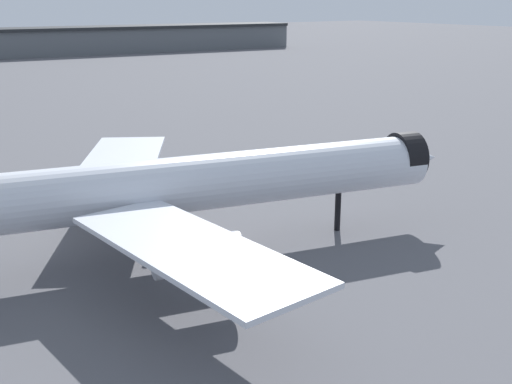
# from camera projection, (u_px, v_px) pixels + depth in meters

# --- Properties ---
(ground) EXTENTS (900.00, 900.00, 0.00)m
(ground) POSITION_uv_depth(u_px,v_px,m) (217.00, 240.00, 62.38)
(ground) COLOR #56565B
(airliner_near_gate) EXTENTS (54.76, 49.18, 14.95)m
(airliner_near_gate) POSITION_uv_depth(u_px,v_px,m) (185.00, 185.00, 57.49)
(airliner_near_gate) COLOR silver
(airliner_near_gate) RESTS_ON ground
(terminal_building) EXTENTS (229.88, 41.76, 18.10)m
(terminal_building) POSITION_uv_depth(u_px,v_px,m) (36.00, 42.00, 257.49)
(terminal_building) COLOR slate
(terminal_building) RESTS_ON ground
(service_truck_front) EXTENTS (5.64, 5.37, 3.00)m
(service_truck_front) POSITION_uv_depth(u_px,v_px,m) (123.00, 156.00, 88.75)
(service_truck_front) COLOR black
(service_truck_front) RESTS_ON ground
(baggage_cart_trailing) EXTENTS (2.78, 2.52, 1.82)m
(baggage_cart_trailing) POSITION_uv_depth(u_px,v_px,m) (356.00, 169.00, 84.55)
(baggage_cart_trailing) COLOR black
(baggage_cart_trailing) RESTS_ON ground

